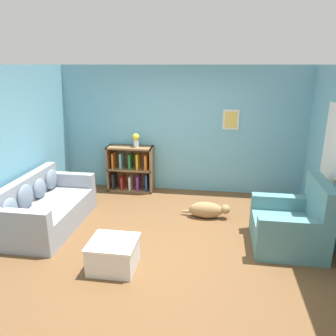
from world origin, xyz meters
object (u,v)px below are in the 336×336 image
Objects in this scene: couch at (46,209)px; coffee_table at (114,253)px; bookshelf at (131,169)px; vase at (136,139)px; dog at (207,210)px; recliner_chair at (293,225)px.

couch reaches higher than coffee_table.
couch is 2.09m from bookshelf.
coffee_table is 2.20× the size of vase.
vase is (0.14, -0.02, 0.66)m from bookshelf.
coffee_table is 0.71× the size of dog.
bookshelf is at bearing 170.93° from vase.
dog is (-1.27, 0.78, -0.20)m from recliner_chair.
recliner_chair is (2.95, -1.91, -0.12)m from bookshelf.
coffee_table is (0.50, -2.82, -0.25)m from bookshelf.
bookshelf is (0.98, 1.84, 0.15)m from couch.
couch is 3.93m from recliner_chair.
recliner_chair is 1.51m from dog.
vase reaches higher than dog.
couch is 2.93× the size of coffee_table.
bookshelf is 1.56× the size of coffee_table.
recliner_chair reaches higher than bookshelf.
recliner_chair reaches higher than coffee_table.
recliner_chair is at bearing 20.54° from coffee_table.
bookshelf is at bearing 62.09° from couch.
vase is (1.11, 1.82, 0.81)m from couch.
dog is 3.09× the size of vase.
dog is at bearing 55.23° from coffee_table.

